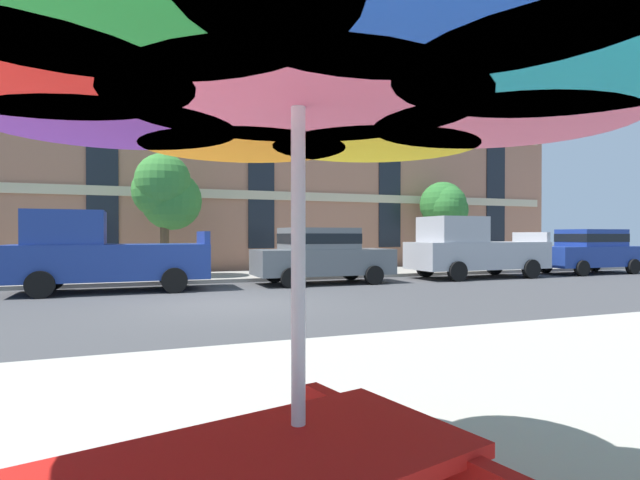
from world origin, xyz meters
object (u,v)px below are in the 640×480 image
(patio_umbrella, at_px, (298,61))
(street_tree_middle, at_px, (166,192))
(sedan_blue, at_px, (589,250))
(sedan_gray, at_px, (321,254))
(pickup_silver, at_px, (472,250))
(pickup_blue, at_px, (102,254))
(street_tree_right, at_px, (446,206))

(patio_umbrella, bearing_deg, street_tree_middle, 88.33)
(sedan_blue, xyz_separation_m, patio_umbrella, (-16.62, -12.70, 1.32))
(sedan_blue, bearing_deg, sedan_gray, 180.00)
(sedan_gray, xyz_separation_m, patio_umbrella, (-5.02, -12.70, 1.32))
(sedan_gray, bearing_deg, pickup_silver, 0.00)
(pickup_blue, height_order, patio_umbrella, patio_umbrella)
(sedan_gray, bearing_deg, pickup_blue, 180.00)
(sedan_blue, distance_m, street_tree_right, 5.95)
(pickup_silver, height_order, street_tree_right, street_tree_right)
(pickup_blue, xyz_separation_m, sedan_blue, (18.01, -0.00, -0.08))
(pickup_blue, bearing_deg, sedan_blue, -0.00)
(sedan_gray, xyz_separation_m, pickup_silver, (5.84, 0.00, 0.08))
(sedan_blue, xyz_separation_m, street_tree_right, (-4.19, 3.78, 1.88))
(pickup_silver, xyz_separation_m, street_tree_right, (1.57, 3.78, 1.81))
(pickup_silver, xyz_separation_m, street_tree_middle, (-10.40, 3.07, 1.99))
(street_tree_middle, height_order, patio_umbrella, street_tree_middle)
(sedan_gray, relative_size, street_tree_middle, 1.02)
(sedan_blue, relative_size, street_tree_right, 1.12)
(pickup_silver, distance_m, street_tree_right, 4.48)
(pickup_blue, height_order, street_tree_middle, street_tree_middle)
(pickup_blue, xyz_separation_m, street_tree_middle, (1.85, 3.07, 1.99))
(patio_umbrella, bearing_deg, pickup_silver, 49.46)
(pickup_silver, relative_size, street_tree_right, 1.30)
(pickup_silver, distance_m, patio_umbrella, 16.76)
(street_tree_middle, xyz_separation_m, patio_umbrella, (-0.46, -15.77, -0.75))
(pickup_silver, xyz_separation_m, patio_umbrella, (-10.86, -12.70, 1.24))
(sedan_blue, distance_m, street_tree_middle, 16.58)
(pickup_blue, bearing_deg, sedan_gray, -0.00)
(patio_umbrella, bearing_deg, sedan_blue, 37.39)
(sedan_gray, relative_size, pickup_silver, 0.86)
(street_tree_right, bearing_deg, street_tree_middle, -176.57)
(sedan_blue, bearing_deg, pickup_silver, 180.00)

